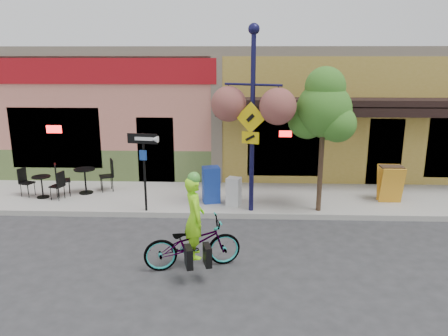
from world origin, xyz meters
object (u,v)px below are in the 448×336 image
at_px(cyclist_rider, 195,229).
at_px(building, 247,105).
at_px(bicycle, 193,243).
at_px(newspaper_box_blue, 211,185).
at_px(street_tree, 322,140).
at_px(one_way_sign, 145,173).
at_px(lamp_post, 252,121).
at_px(newspaper_box_grey, 234,192).

bearing_deg(cyclist_rider, building, -22.09).
relative_size(bicycle, newspaper_box_blue, 1.92).
bearing_deg(street_tree, one_way_sign, -177.62).
xyz_separation_m(building, one_way_sign, (-2.77, -6.85, -1.04)).
bearing_deg(one_way_sign, street_tree, 11.30).
distance_m(lamp_post, newspaper_box_grey, 2.13).
height_order(bicycle, one_way_sign, one_way_sign).
xyz_separation_m(cyclist_rider, newspaper_box_grey, (0.73, 3.44, -0.29)).
relative_size(cyclist_rider, newspaper_box_grey, 2.11).
xyz_separation_m(cyclist_rider, one_way_sign, (-1.63, 2.91, 0.37)).
bearing_deg(newspaper_box_grey, bicycle, -84.69).
xyz_separation_m(bicycle, street_tree, (3.09, 3.10, 1.56)).
bearing_deg(cyclist_rider, bicycle, 74.60).
xyz_separation_m(bicycle, one_way_sign, (-1.58, 2.91, 0.69)).
height_order(bicycle, cyclist_rider, cyclist_rider).
xyz_separation_m(newspaper_box_grey, street_tree, (2.30, -0.34, 1.54)).
xyz_separation_m(lamp_post, newspaper_box_grey, (-0.48, 0.39, -2.04)).
bearing_deg(bicycle, building, -22.38).
distance_m(cyclist_rider, newspaper_box_grey, 3.53).
height_order(cyclist_rider, newspaper_box_blue, cyclist_rider).
bearing_deg(bicycle, cyclist_rider, -105.40).
xyz_separation_m(cyclist_rider, newspaper_box_blue, (0.09, 3.68, -0.17)).
relative_size(building, one_way_sign, 8.57).
distance_m(building, cyclist_rider, 9.93).
height_order(building, street_tree, building).
relative_size(bicycle, newspaper_box_grey, 2.51).
bearing_deg(newspaper_box_grey, building, 104.45).
relative_size(lamp_post, newspaper_box_blue, 4.71).
distance_m(building, newspaper_box_blue, 6.37).
bearing_deg(newspaper_box_grey, lamp_post, -21.26).
bearing_deg(building, newspaper_box_blue, -99.87).
bearing_deg(newspaper_box_blue, bicycle, -105.81).
bearing_deg(street_tree, newspaper_box_blue, 168.93).
distance_m(lamp_post, street_tree, 1.90).
xyz_separation_m(one_way_sign, street_tree, (4.67, 0.19, 0.87)).
xyz_separation_m(building, newspaper_box_grey, (-0.41, -6.32, -1.70)).
bearing_deg(building, one_way_sign, -112.05).
height_order(one_way_sign, newspaper_box_grey, one_way_sign).
relative_size(building, newspaper_box_blue, 17.62).
distance_m(newspaper_box_grey, street_tree, 2.79).
bearing_deg(newspaper_box_grey, street_tree, 9.86).
distance_m(cyclist_rider, lamp_post, 3.71).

